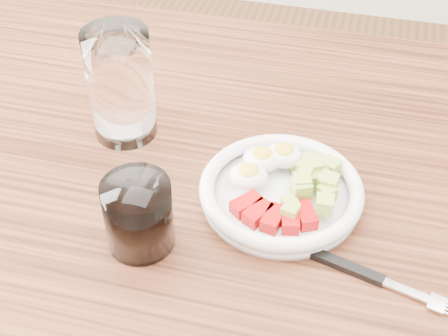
{
  "coord_description": "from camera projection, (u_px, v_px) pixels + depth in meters",
  "views": [
    {
      "loc": [
        0.14,
        -0.57,
        1.34
      ],
      "look_at": [
        -0.01,
        0.01,
        0.8
      ],
      "focal_mm": 50.0,
      "sensor_mm": 36.0,
      "label": 1
    }
  ],
  "objects": [
    {
      "name": "dining_table",
      "position": [
        229.0,
        242.0,
        0.88
      ],
      "size": [
        1.5,
        0.9,
        0.77
      ],
      "color": "brown",
      "rests_on": "ground"
    },
    {
      "name": "bowl",
      "position": [
        281.0,
        188.0,
        0.79
      ],
      "size": [
        0.21,
        0.21,
        0.05
      ],
      "color": "white",
      "rests_on": "dining_table"
    },
    {
      "name": "fork",
      "position": [
        366.0,
        275.0,
        0.7
      ],
      "size": [
        0.2,
        0.07,
        0.01
      ],
      "color": "black",
      "rests_on": "dining_table"
    },
    {
      "name": "water_glass",
      "position": [
        121.0,
        85.0,
        0.85
      ],
      "size": [
        0.09,
        0.09,
        0.16
      ],
      "primitive_type": "cylinder",
      "color": "white",
      "rests_on": "dining_table"
    },
    {
      "name": "coffee_glass",
      "position": [
        139.0,
        215.0,
        0.72
      ],
      "size": [
        0.08,
        0.08,
        0.09
      ],
      "color": "white",
      "rests_on": "dining_table"
    }
  ]
}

